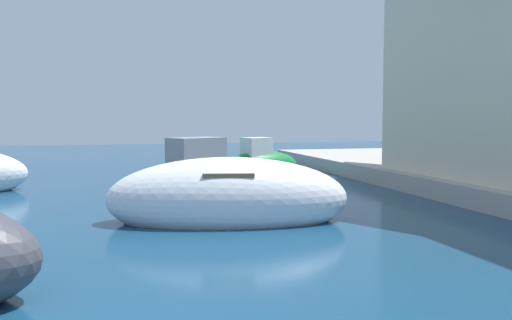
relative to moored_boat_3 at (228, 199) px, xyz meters
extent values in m
ellipsoid|color=white|center=(0.00, 0.00, 0.00)|extent=(5.08, 2.68, 1.69)
cube|color=brown|center=(0.00, 0.00, 0.54)|extent=(1.21, 1.64, 0.08)
ellipsoid|color=#197233|center=(3.11, 8.93, -0.16)|extent=(3.29, 2.18, 1.11)
cube|color=white|center=(2.88, 8.85, 0.53)|extent=(1.15, 1.05, 0.71)
ellipsoid|color=gold|center=(0.45, 5.82, -0.14)|extent=(3.74, 2.86, 1.17)
cube|color=gray|center=(0.20, 5.68, 0.62)|extent=(1.85, 1.60, 0.82)
camera|label=1|loc=(-2.22, -10.91, 1.63)|focal=39.43mm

